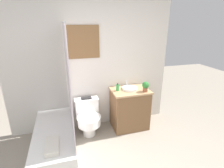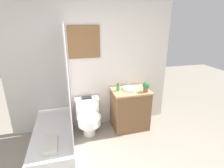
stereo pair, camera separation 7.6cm
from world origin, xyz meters
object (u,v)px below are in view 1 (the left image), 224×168
at_px(soap_bottle, 118,88).
at_px(book_on_tank, 86,98).
at_px(toilet, 88,117).
at_px(sink, 130,88).
at_px(potted_plant, 145,86).

distance_m(soap_bottle, book_on_tank, 0.61).
bearing_deg(soap_bottle, toilet, -177.89).
bearing_deg(book_on_tank, soap_bottle, -11.81).
height_order(soap_bottle, book_on_tank, soap_bottle).
bearing_deg(sink, book_on_tank, 171.68).
height_order(sink, potted_plant, potted_plant).
relative_size(sink, potted_plant, 1.74).
height_order(sink, book_on_tank, sink).
bearing_deg(soap_bottle, potted_plant, -20.95).
relative_size(sink, book_on_tank, 1.73).
distance_m(sink, soap_bottle, 0.24).
relative_size(toilet, soap_bottle, 4.54).
bearing_deg(sink, soap_bottle, -179.90).
bearing_deg(potted_plant, soap_bottle, 159.05).
bearing_deg(sink, toilet, -178.49).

